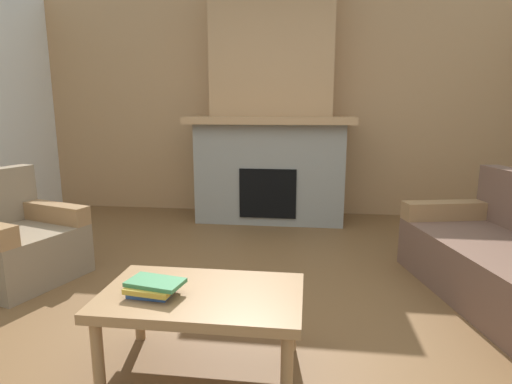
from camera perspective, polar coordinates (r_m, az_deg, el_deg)
The scene contains 6 objects.
ground at distance 2.72m, azimuth -3.32°, elevation -17.82°, with size 9.00×9.00×0.00m, color brown.
wall_back_wood_panel at distance 5.35m, azimuth 2.49°, elevation 11.69°, with size 6.00×0.12×2.70m, color tan.
fireplace at distance 4.97m, azimuth 2.11°, elevation 9.56°, with size 1.90×0.82×2.70m.
armchair at distance 3.78m, azimuth -30.16°, elevation -6.02°, with size 0.96×0.96×0.85m.
coffee_table at distance 2.17m, azimuth -7.42°, elevation -14.72°, with size 1.00×0.60×0.43m.
book_stack_near_edge at distance 2.14m, azimuth -13.93°, elevation -12.54°, with size 0.29×0.21×0.07m.
Camera 1 is at (0.45, -2.33, 1.33)m, focal length 29.21 mm.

